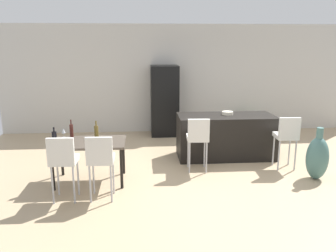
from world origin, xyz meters
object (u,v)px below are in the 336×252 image
object	(u,v)px
wine_glass_left	(64,131)
bar_chair_left	(198,136)
bar_chair_middle	(287,134)
dining_chair_far	(100,157)
potted_plant	(249,121)
kitchen_island	(225,136)
fruit_bowl	(227,113)
refrigerator	(165,101)
floor_vase	(317,158)
wine_bottle_end	(96,132)
wine_bottle_middle	(54,138)
dining_table	(89,146)
dining_chair_near	(63,158)
wine_bottle_far	(71,131)

from	to	relation	value
wine_glass_left	bar_chair_left	bearing A→B (deg)	1.51
bar_chair_middle	dining_chair_far	distance (m)	3.60
bar_chair_middle	potted_plant	xyz separation A→B (m)	(0.14, 2.79, -0.36)
kitchen_island	fruit_bowl	distance (m)	0.50
refrigerator	floor_vase	distance (m)	4.23
dining_chair_far	wine_bottle_end	xyz separation A→B (m)	(-0.17, 0.96, 0.16)
wine_bottle_middle	potted_plant	xyz separation A→B (m)	(4.38, 3.32, -0.52)
wine_bottle_middle	floor_vase	bearing A→B (deg)	-0.30
bar_chair_middle	wine_bottle_end	size ratio (longest dim) A/B	3.25
bar_chair_middle	fruit_bowl	world-z (taller)	bar_chair_middle
bar_chair_left	wine_bottle_end	xyz separation A→B (m)	(-1.86, -0.17, 0.16)
dining_table	wine_bottle_end	size ratio (longest dim) A/B	3.88
wine_glass_left	floor_vase	xyz separation A→B (m)	(4.55, -0.48, -0.46)
bar_chair_left	fruit_bowl	distance (m)	1.19
kitchen_island	dining_chair_near	distance (m)	3.57
kitchen_island	wine_glass_left	size ratio (longest dim) A/B	11.68
refrigerator	wine_bottle_middle	bearing A→B (deg)	-121.91
fruit_bowl	wine_bottle_far	bearing A→B (deg)	-163.10
wine_glass_left	fruit_bowl	distance (m)	3.37
bar_chair_middle	floor_vase	distance (m)	0.72
dining_chair_far	wine_bottle_end	size ratio (longest dim) A/B	3.25
wine_bottle_middle	wine_bottle_end	size ratio (longest dim) A/B	0.94
wine_bottle_middle	potted_plant	bearing A→B (deg)	37.14
dining_chair_near	wine_bottle_far	world-z (taller)	wine_bottle_far
wine_bottle_middle	kitchen_island	bearing A→B (deg)	22.34
bar_chair_middle	dining_chair_near	distance (m)	4.14
bar_chair_middle	dining_table	world-z (taller)	bar_chair_middle
kitchen_island	wine_glass_left	distance (m)	3.34
dining_table	wine_bottle_middle	world-z (taller)	wine_bottle_middle
wine_bottle_middle	fruit_bowl	distance (m)	3.57
dining_table	potted_plant	bearing A→B (deg)	39.39
fruit_bowl	floor_vase	xyz separation A→B (m)	(1.31, -1.42, -0.55)
bar_chair_left	wine_bottle_far	size ratio (longest dim) A/B	3.19
bar_chair_middle	dining_chair_far	xyz separation A→B (m)	(-3.42, -1.13, 0.00)
bar_chair_middle	wine_bottle_middle	distance (m)	4.28
kitchen_island	bar_chair_left	xyz separation A→B (m)	(-0.73, -0.81, 0.24)
kitchen_island	wine_bottle_middle	size ratio (longest dim) A/B	6.67
refrigerator	dining_chair_far	bearing A→B (deg)	-107.63
wine_glass_left	refrigerator	distance (m)	3.51
wine_bottle_end	refrigerator	world-z (taller)	refrigerator
potted_plant	floor_vase	bearing A→B (deg)	-86.21
dining_table	refrigerator	xyz separation A→B (m)	(1.53, 3.16, 0.25)
wine_bottle_end	wine_glass_left	size ratio (longest dim) A/B	1.86
dining_chair_near	wine_bottle_middle	bearing A→B (deg)	113.17
bar_chair_left	fruit_bowl	world-z (taller)	bar_chair_left
bar_chair_left	wine_glass_left	bearing A→B (deg)	-178.49
kitchen_island	potted_plant	distance (m)	2.29
potted_plant	fruit_bowl	bearing A→B (deg)	-119.63
bar_chair_middle	dining_table	size ratio (longest dim) A/B	0.84
dining_chair_far	wine_bottle_far	bearing A→B (deg)	120.71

